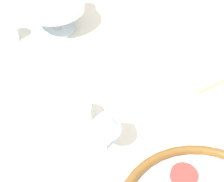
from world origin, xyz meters
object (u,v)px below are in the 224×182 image
Objects in this scene: fruit_stand at (55,8)px; cup_mid at (79,115)px; wine_glass at (105,122)px; cup_near at (8,31)px; bread_plate at (200,77)px.

fruit_stand is 3.05× the size of cup_mid.
wine_glass is at bearing -176.06° from fruit_stand.
wine_glass reaches higher than cup_near.
cup_near is (-0.01, 0.15, -0.05)m from fruit_stand.
cup_mid is at bearing 179.16° from fruit_stand.
cup_near is at bearing 95.06° from fruit_stand.
wine_glass is 0.50m from fruit_stand.
fruit_stand is 0.41m from cup_mid.
bread_plate is 2.68× the size of cup_mid.
wine_glass reaches higher than fruit_stand.
wine_glass is 0.53m from cup_near.
fruit_stand is (0.50, 0.03, -0.02)m from wine_glass.
bread_plate is at bearing -123.35° from cup_near.
cup_mid is (-0.41, 0.01, -0.05)m from fruit_stand.
wine_glass is 0.36m from bread_plate.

